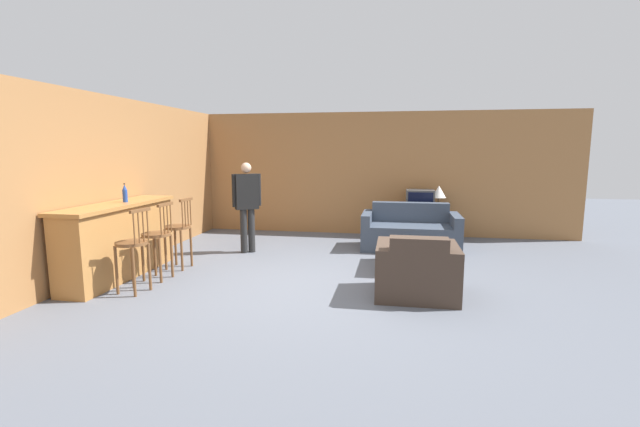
{
  "coord_description": "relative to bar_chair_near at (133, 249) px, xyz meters",
  "views": [
    {
      "loc": [
        0.99,
        -5.49,
        1.8
      ],
      "look_at": [
        -0.13,
        0.83,
        0.85
      ],
      "focal_mm": 24.0,
      "sensor_mm": 36.0,
      "label": 1
    }
  ],
  "objects": [
    {
      "name": "ground_plane",
      "position": [
        2.26,
        0.71,
        -0.57
      ],
      "size": [
        24.0,
        24.0,
        0.0
      ],
      "primitive_type": "plane",
      "color": "#565B66"
    },
    {
      "name": "wall_back",
      "position": [
        2.26,
        4.44,
        0.73
      ],
      "size": [
        9.4,
        0.08,
        2.6
      ],
      "color": "#9E6B3D",
      "rests_on": "ground_plane"
    },
    {
      "name": "wall_left",
      "position": [
        -0.94,
        2.08,
        0.73
      ],
      "size": [
        0.08,
        8.72,
        2.6
      ],
      "color": "#9E6B3D",
      "rests_on": "ground_plane"
    },
    {
      "name": "bar_counter",
      "position": [
        -0.61,
        0.6,
        -0.03
      ],
      "size": [
        0.55,
        2.14,
        1.06
      ],
      "color": "#A87038",
      "rests_on": "ground_plane"
    },
    {
      "name": "bar_chair_near",
      "position": [
        0.0,
        0.0,
        0.0
      ],
      "size": [
        0.45,
        0.45,
        1.09
      ],
      "color": "brown",
      "rests_on": "ground_plane"
    },
    {
      "name": "bar_chair_mid",
      "position": [
        0.0,
        0.57,
        0.0
      ],
      "size": [
        0.42,
        0.42,
        1.09
      ],
      "color": "brown",
      "rests_on": "ground_plane"
    },
    {
      "name": "bar_chair_far",
      "position": [
        0.0,
        1.16,
        0.0
      ],
      "size": [
        0.41,
        0.41,
        1.09
      ],
      "color": "brown",
      "rests_on": "ground_plane"
    },
    {
      "name": "couch_far",
      "position": [
        3.53,
        3.12,
        -0.27
      ],
      "size": [
        1.74,
        0.93,
        0.82
      ],
      "color": "#384251",
      "rests_on": "ground_plane"
    },
    {
      "name": "armchair_near",
      "position": [
        3.53,
        0.48,
        -0.26
      ],
      "size": [
        0.99,
        0.88,
        0.81
      ],
      "color": "#423328",
      "rests_on": "ground_plane"
    },
    {
      "name": "coffee_table",
      "position": [
        3.32,
        1.75,
        -0.25
      ],
      "size": [
        0.64,
        1.08,
        0.37
      ],
      "color": "brown",
      "rests_on": "ground_plane"
    },
    {
      "name": "tv_unit",
      "position": [
        3.74,
        4.05,
        -0.28
      ],
      "size": [
        1.06,
        0.48,
        0.57
      ],
      "color": "#513823",
      "rests_on": "ground_plane"
    },
    {
      "name": "tv",
      "position": [
        3.74,
        4.05,
        0.22
      ],
      "size": [
        0.55,
        0.41,
        0.45
      ],
      "color": "#4C4C4C",
      "rests_on": "tv_unit"
    },
    {
      "name": "bottle",
      "position": [
        -0.56,
        0.73,
        0.62
      ],
      "size": [
        0.07,
        0.07,
        0.27
      ],
      "color": "#234293",
      "rests_on": "bar_counter"
    },
    {
      "name": "book_on_table",
      "position": [
        3.32,
        1.76,
        -0.19
      ],
      "size": [
        0.21,
        0.2,
        0.03
      ],
      "color": "#33704C",
      "rests_on": "coffee_table"
    },
    {
      "name": "table_lamp",
      "position": [
        4.11,
        4.05,
        0.4
      ],
      "size": [
        0.29,
        0.29,
        0.53
      ],
      "color": "brown",
      "rests_on": "tv_unit"
    },
    {
      "name": "person_by_window",
      "position": [
        0.69,
        2.33,
        0.34
      ],
      "size": [
        0.44,
        0.35,
        1.59
      ],
      "color": "black",
      "rests_on": "ground_plane"
    }
  ]
}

